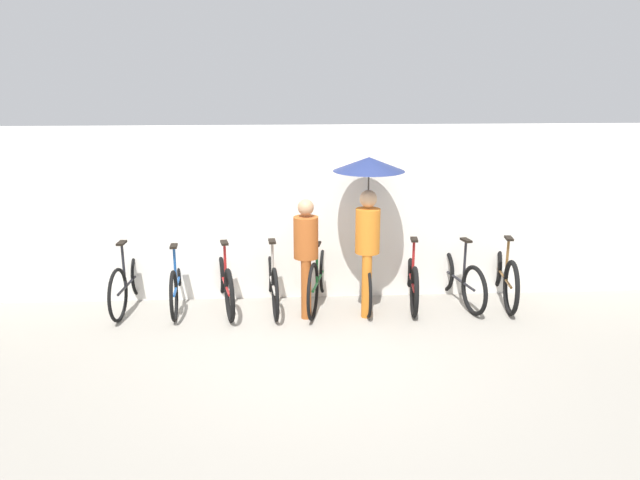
% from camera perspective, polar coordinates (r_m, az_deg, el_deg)
% --- Properties ---
extents(ground_plane, '(30.00, 30.00, 0.00)m').
position_cam_1_polar(ground_plane, '(7.47, 0.51, -9.74)').
color(ground_plane, gray).
extents(back_wall, '(13.18, 0.12, 2.44)m').
position_cam_1_polar(back_wall, '(8.72, -0.23, 2.46)').
color(back_wall, silver).
rests_on(back_wall, ground).
extents(parked_bicycle_0, '(0.44, 1.66, 1.04)m').
position_cam_1_polar(parked_bicycle_0, '(8.90, -17.04, -3.61)').
color(parked_bicycle_0, black).
rests_on(parked_bicycle_0, ground).
extents(parked_bicycle_1, '(0.44, 1.73, 1.11)m').
position_cam_1_polar(parked_bicycle_1, '(8.81, -12.89, -3.63)').
color(parked_bicycle_1, black).
rests_on(parked_bicycle_1, ground).
extents(parked_bicycle_2, '(0.54, 1.73, 1.09)m').
position_cam_1_polar(parked_bicycle_2, '(8.64, -8.74, -3.71)').
color(parked_bicycle_2, black).
rests_on(parked_bicycle_2, ground).
extents(parked_bicycle_3, '(0.44, 1.74, 1.10)m').
position_cam_1_polar(parked_bicycle_3, '(8.61, -4.43, -3.62)').
color(parked_bicycle_3, black).
rests_on(parked_bicycle_3, ground).
extents(parked_bicycle_4, '(0.54, 1.77, 0.98)m').
position_cam_1_polar(parked_bicycle_4, '(8.59, -0.09, -3.44)').
color(parked_bicycle_4, black).
rests_on(parked_bicycle_4, ground).
extents(parked_bicycle_5, '(0.44, 1.73, 1.04)m').
position_cam_1_polar(parked_bicycle_5, '(8.75, 4.12, -3.45)').
color(parked_bicycle_5, black).
rests_on(parked_bicycle_5, ground).
extents(parked_bicycle_6, '(0.44, 1.72, 1.04)m').
position_cam_1_polar(parked_bicycle_6, '(8.81, 8.35, -3.40)').
color(parked_bicycle_6, black).
rests_on(parked_bicycle_6, ground).
extents(parked_bicycle_7, '(0.49, 1.62, 1.01)m').
position_cam_1_polar(parked_bicycle_7, '(8.93, 12.47, -3.37)').
color(parked_bicycle_7, black).
rests_on(parked_bicycle_7, ground).
extents(parked_bicycle_8, '(0.44, 1.79, 1.10)m').
position_cam_1_polar(parked_bicycle_8, '(9.14, 16.35, -2.99)').
color(parked_bicycle_8, black).
rests_on(parked_bicycle_8, ground).
extents(pedestrian_leading, '(0.32, 0.32, 1.58)m').
position_cam_1_polar(pedestrian_leading, '(8.06, -1.29, -0.86)').
color(pedestrian_leading, '#9E4C1E').
rests_on(pedestrian_leading, ground).
extents(pedestrian_center, '(0.93, 0.93, 2.09)m').
position_cam_1_polar(pedestrian_center, '(8.04, 4.44, 4.08)').
color(pedestrian_center, '#C66B1E').
rests_on(pedestrian_center, ground).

